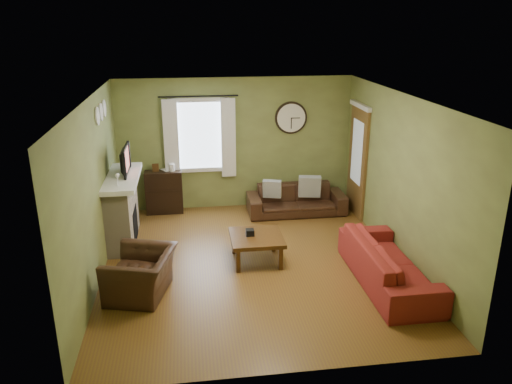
{
  "coord_description": "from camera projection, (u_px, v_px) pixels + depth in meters",
  "views": [
    {
      "loc": [
        -0.94,
        -6.99,
        3.67
      ],
      "look_at": [
        0.1,
        0.4,
        1.05
      ],
      "focal_mm": 35.0,
      "sensor_mm": 36.0,
      "label": 1
    }
  ],
  "objects": [
    {
      "name": "book",
      "position": [
        163.0,
        166.0,
        9.63
      ],
      "size": [
        0.24,
        0.26,
        0.02
      ],
      "primitive_type": "imported",
      "rotation": [
        0.0,
        0.0,
        0.55
      ],
      "color": "#432810",
      "rests_on": "bookshelf"
    },
    {
      "name": "tv",
      "position": [
        122.0,
        163.0,
        8.36
      ],
      "size": [
        0.08,
        0.6,
        0.35
      ],
      "primitive_type": "imported",
      "rotation": [
        0.0,
        0.0,
        1.57
      ],
      "color": "black",
      "rests_on": "mantel"
    },
    {
      "name": "wall_clock",
      "position": [
        291.0,
        118.0,
        9.8
      ],
      "size": [
        0.64,
        0.06,
        0.64
      ],
      "primitive_type": null,
      "color": "white",
      "rests_on": "wall_back"
    },
    {
      "name": "sofa_brown",
      "position": [
        296.0,
        200.0,
        9.81
      ],
      "size": [
        1.9,
        0.74,
        0.56
      ],
      "primitive_type": "imported",
      "color": "#301C12",
      "rests_on": "floor"
    },
    {
      "name": "wall_back",
      "position": [
        236.0,
        144.0,
        9.86
      ],
      "size": [
        4.6,
        0.0,
        2.6
      ],
      "primitive_type": "cube",
      "color": "olive",
      "rests_on": "ground"
    },
    {
      "name": "pillow_right",
      "position": [
        310.0,
        186.0,
        9.73
      ],
      "size": [
        0.44,
        0.2,
        0.43
      ],
      "primitive_type": "cube",
      "rotation": [
        0.0,
        0.0,
        -0.17
      ],
      "color": "#959B9D",
      "rests_on": "sofa_brown"
    },
    {
      "name": "window_pane",
      "position": [
        200.0,
        135.0,
        9.69
      ],
      "size": [
        1.0,
        0.02,
        1.3
      ],
      "primitive_type": null,
      "color": "silver",
      "rests_on": "wall_back"
    },
    {
      "name": "curtain_rod",
      "position": [
        198.0,
        96.0,
        9.34
      ],
      "size": [
        0.03,
        0.03,
        1.5
      ],
      "primitive_type": "cylinder",
      "color": "black",
      "rests_on": "wall_back"
    },
    {
      "name": "sofa_red",
      "position": [
        389.0,
        263.0,
        7.2
      ],
      "size": [
        0.84,
        2.16,
        0.63
      ],
      "primitive_type": "imported",
      "rotation": [
        0.0,
        0.0,
        1.57
      ],
      "color": "maroon",
      "rests_on": "floor"
    },
    {
      "name": "wall_right",
      "position": [
        400.0,
        179.0,
        7.74
      ],
      "size": [
        0.0,
        5.2,
        2.6
      ],
      "primitive_type": "cube",
      "color": "olive",
      "rests_on": "ground"
    },
    {
      "name": "armchair",
      "position": [
        141.0,
        274.0,
        6.89
      ],
      "size": [
        1.06,
        1.14,
        0.62
      ],
      "primitive_type": "imported",
      "rotation": [
        0.0,
        0.0,
        -1.83
      ],
      "color": "#301C12",
      "rests_on": "floor"
    },
    {
      "name": "pillow_left",
      "position": [
        272.0,
        189.0,
        9.59
      ],
      "size": [
        0.37,
        0.21,
        0.35
      ],
      "primitive_type": "cube",
      "rotation": [
        0.0,
        0.0,
        -0.3
      ],
      "color": "#959B9D",
      "rests_on": "sofa_brown"
    },
    {
      "name": "mantel",
      "position": [
        121.0,
        178.0,
        8.29
      ],
      "size": [
        0.58,
        1.6,
        0.08
      ],
      "primitive_type": "cube",
      "color": "white",
      "rests_on": "fireplace"
    },
    {
      "name": "fireplace",
      "position": [
        122.0,
        211.0,
        8.48
      ],
      "size": [
        0.4,
        1.4,
        1.1
      ],
      "primitive_type": "cube",
      "color": "#C4A88B",
      "rests_on": "floor"
    },
    {
      "name": "wall_left",
      "position": [
        94.0,
        192.0,
        7.13
      ],
      "size": [
        0.0,
        5.2,
        2.6
      ],
      "primitive_type": "cube",
      "color": "olive",
      "rests_on": "ground"
    },
    {
      "name": "wall_front",
      "position": [
        288.0,
        267.0,
        5.01
      ],
      "size": [
        4.6,
        0.0,
        2.6
      ],
      "primitive_type": "cube",
      "color": "olive",
      "rests_on": "ground"
    },
    {
      "name": "bookshelf",
      "position": [
        164.0,
        192.0,
        9.8
      ],
      "size": [
        0.71,
        0.3,
        0.85
      ],
      "primitive_type": null,
      "color": "black",
      "rests_on": "floor"
    },
    {
      "name": "medallion_right",
      "position": [
        104.0,
        108.0,
        8.22
      ],
      "size": [
        0.28,
        0.28,
        0.03
      ],
      "primitive_type": "cylinder",
      "color": "white",
      "rests_on": "wall_left"
    },
    {
      "name": "coffee_table",
      "position": [
        257.0,
        248.0,
        7.87
      ],
      "size": [
        0.82,
        0.82,
        0.44
      ],
      "primitive_type": null,
      "rotation": [
        0.0,
        0.0,
        -0.0
      ],
      "color": "#432810",
      "rests_on": "floor"
    },
    {
      "name": "door",
      "position": [
        358.0,
        162.0,
        9.54
      ],
      "size": [
        0.05,
        0.9,
        2.1
      ],
      "primitive_type": "cube",
      "color": "brown",
      "rests_on": "floor"
    },
    {
      "name": "wine_glass_a",
      "position": [
        117.0,
        180.0,
        7.76
      ],
      "size": [
        0.07,
        0.07,
        0.2
      ],
      "primitive_type": null,
      "color": "white",
      "rests_on": "mantel"
    },
    {
      "name": "tissue_box",
      "position": [
        250.0,
        237.0,
        7.84
      ],
      "size": [
        0.13,
        0.13,
        0.1
      ],
      "primitive_type": "cube",
      "rotation": [
        0.0,
        0.0,
        -0.02
      ],
      "color": "black",
      "rests_on": "coffee_table"
    },
    {
      "name": "floor",
      "position": [
        253.0,
        263.0,
        7.87
      ],
      "size": [
        4.6,
        5.2,
        0.0
      ],
      "primitive_type": "cube",
      "color": "brown",
      "rests_on": "ground"
    },
    {
      "name": "curtain_right",
      "position": [
        228.0,
        138.0,
        9.68
      ],
      "size": [
        0.28,
        0.04,
        1.55
      ],
      "primitive_type": "cube",
      "color": "white",
      "rests_on": "wall_back"
    },
    {
      "name": "medallion_left",
      "position": [
        97.0,
        116.0,
        7.57
      ],
      "size": [
        0.28,
        0.28,
        0.03
      ],
      "primitive_type": "cylinder",
      "color": "white",
      "rests_on": "wall_left"
    },
    {
      "name": "tv_screen",
      "position": [
        126.0,
        160.0,
        8.36
      ],
      "size": [
        0.02,
        0.62,
        0.36
      ],
      "primitive_type": "cube",
      "color": "#994C3F",
      "rests_on": "mantel"
    },
    {
      "name": "curtain_left",
      "position": [
        171.0,
        140.0,
        9.54
      ],
      "size": [
        0.28,
        0.04,
        1.55
      ],
      "primitive_type": "cube",
      "color": "white",
      "rests_on": "wall_back"
    },
    {
      "name": "medallion_mid",
      "position": [
        101.0,
        112.0,
        7.9
      ],
      "size": [
        0.28,
        0.28,
        0.03
      ],
      "primitive_type": "cylinder",
      "color": "white",
      "rests_on": "wall_left"
    },
    {
      "name": "ceiling",
      "position": [
        253.0,
        98.0,
        7.0
      ],
      "size": [
        4.6,
        5.2,
        0.0
      ],
      "primitive_type": "cube",
      "color": "white",
      "rests_on": "ground"
    },
    {
      "name": "wine_glass_b",
      "position": [
        118.0,
        179.0,
        7.79
      ],
      "size": [
        0.07,
        0.07,
        0.19
      ],
      "primitive_type": null,
      "color": "white",
      "rests_on": "mantel"
    },
    {
      "name": "firebox",
      "position": [
        135.0,
        224.0,
        8.59
      ],
      "size": [
        0.04,
        0.6,
        0.55
      ],
      "primitive_type": "cube",
      "color": "black",
      "rests_on": "fireplace"
    }
  ]
}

